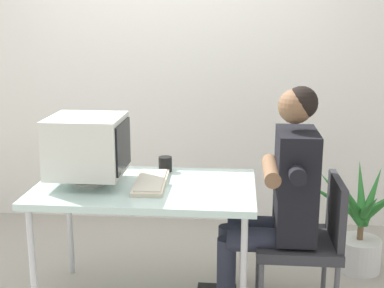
{
  "coord_description": "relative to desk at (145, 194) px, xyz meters",
  "views": [
    {
      "loc": [
        0.53,
        -2.88,
        1.7
      ],
      "look_at": [
        0.27,
        0.0,
        0.99
      ],
      "focal_mm": 49.62,
      "sensor_mm": 36.0,
      "label": 1
    }
  ],
  "objects": [
    {
      "name": "crt_monitor",
      "position": [
        -0.33,
        -0.0,
        0.28
      ],
      "size": [
        0.42,
        0.4,
        0.4
      ],
      "color": "silver",
      "rests_on": "desk"
    },
    {
      "name": "person_seated",
      "position": [
        0.77,
        0.01,
        0.02
      ],
      "size": [
        0.67,
        0.6,
        1.33
      ],
      "color": "black",
      "rests_on": "ground_plane"
    },
    {
      "name": "wall_back",
      "position": [
        0.3,
        1.4,
        0.81
      ],
      "size": [
        8.0,
        0.1,
        3.0
      ],
      "primitive_type": "cube",
      "color": "silver",
      "rests_on": "ground_plane"
    },
    {
      "name": "keyboard",
      "position": [
        0.03,
        0.01,
        0.07
      ],
      "size": [
        0.2,
        0.48,
        0.03
      ],
      "color": "beige",
      "rests_on": "desk"
    },
    {
      "name": "desk_mug",
      "position": [
        0.08,
        0.29,
        0.1
      ],
      "size": [
        0.08,
        0.1,
        0.09
      ],
      "color": "black",
      "rests_on": "desk"
    },
    {
      "name": "desk",
      "position": [
        0.0,
        0.0,
        0.0
      ],
      "size": [
        1.27,
        0.76,
        0.74
      ],
      "color": "#B7B7BC",
      "rests_on": "ground_plane"
    },
    {
      "name": "office_chair",
      "position": [
        0.94,
        0.01,
        -0.23
      ],
      "size": [
        0.47,
        0.47,
        0.8
      ],
      "color": "#4C4C51",
      "rests_on": "ground_plane"
    },
    {
      "name": "potted_plant",
      "position": [
        1.36,
        0.55,
        -0.36
      ],
      "size": [
        0.75,
        0.69,
        0.74
      ],
      "color": "silver",
      "rests_on": "ground_plane"
    }
  ]
}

